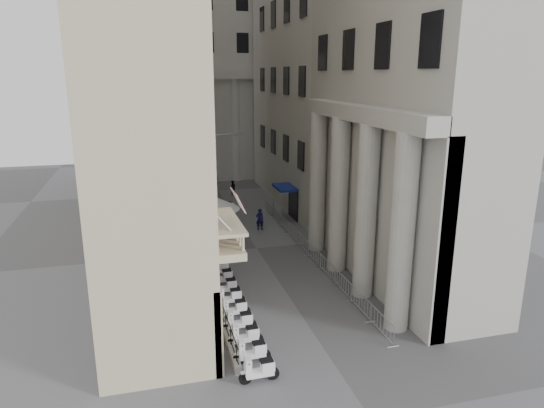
{
  "coord_description": "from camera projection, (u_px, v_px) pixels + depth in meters",
  "views": [
    {
      "loc": [
        -7.56,
        -14.0,
        12.56
      ],
      "look_at": [
        0.09,
        15.03,
        4.5
      ],
      "focal_mm": 32.0,
      "sensor_mm": 36.0,
      "label": 1
    }
  ],
  "objects": [
    {
      "name": "barrier_7",
      "position": [
        284.0,
        229.0,
        40.5
      ],
      "size": [
        0.6,
        2.4,
        1.1
      ],
      "primitive_type": null,
      "color": "#A5A8AD",
      "rests_on": "ground"
    },
    {
      "name": "scooter_9",
      "position": [
        216.0,
        268.0,
        32.44
      ],
      "size": [
        1.41,
        0.59,
        1.5
      ],
      "primitive_type": null,
      "rotation": [
        0.0,
        0.0,
        1.59
      ],
      "color": "white",
      "rests_on": "ground"
    },
    {
      "name": "scooter_8",
      "position": [
        219.0,
        276.0,
        31.11
      ],
      "size": [
        1.41,
        0.59,
        1.5
      ],
      "primitive_type": null,
      "rotation": [
        0.0,
        0.0,
        1.59
      ],
      "color": "white",
      "rests_on": "ground"
    },
    {
      "name": "scooter_7",
      "position": [
        222.0,
        285.0,
        29.78
      ],
      "size": [
        1.41,
        0.59,
        1.5
      ],
      "primitive_type": null,
      "rotation": [
        0.0,
        0.0,
        1.59
      ],
      "color": "white",
      "rests_on": "ground"
    },
    {
      "name": "flag",
      "position": [
        241.0,
        362.0,
        21.88
      ],
      "size": [
        1.0,
        1.4,
        8.2
      ],
      "primitive_type": null,
      "color": "#9E0C11",
      "rests_on": "ground"
    },
    {
      "name": "scooter_1",
      "position": [
        252.0,
        363.0,
        21.8
      ],
      "size": [
        1.41,
        0.59,
        1.5
      ],
      "primitive_type": null,
      "rotation": [
        0.0,
        0.0,
        1.59
      ],
      "color": "white",
      "rests_on": "ground"
    },
    {
      "name": "blue_awning",
      "position": [
        285.0,
        219.0,
        43.5
      ],
      "size": [
        1.6,
        3.0,
        3.0
      ],
      "primitive_type": null,
      "color": "navy",
      "rests_on": "ground"
    },
    {
      "name": "scooter_2",
      "position": [
        246.0,
        346.0,
        23.13
      ],
      "size": [
        1.41,
        0.59,
        1.5
      ],
      "primitive_type": null,
      "rotation": [
        0.0,
        0.0,
        1.59
      ],
      "color": "white",
      "rests_on": "ground"
    },
    {
      "name": "iron_fence",
      "position": [
        201.0,
        259.0,
        33.94
      ],
      "size": [
        0.3,
        28.0,
        1.4
      ],
      "primitive_type": null,
      "color": "black",
      "rests_on": "ground"
    },
    {
      "name": "scooter_4",
      "position": [
        235.0,
        318.0,
        25.79
      ],
      "size": [
        1.41,
        0.59,
        1.5
      ],
      "primitive_type": null,
      "rotation": [
        0.0,
        0.0,
        1.59
      ],
      "color": "white",
      "rests_on": "ground"
    },
    {
      "name": "barrier_1",
      "position": [
        360.0,
        312.0,
        26.49
      ],
      "size": [
        0.6,
        2.4,
        1.1
      ],
      "primitive_type": null,
      "color": "#A5A8AD",
      "rests_on": "ground"
    },
    {
      "name": "barrier_6",
      "position": [
        293.0,
        239.0,
        38.17
      ],
      "size": [
        0.6,
        2.4,
        1.1
      ],
      "primitive_type": null,
      "color": "#A5A8AD",
      "rests_on": "ground"
    },
    {
      "name": "barrier_4",
      "position": [
        314.0,
        262.0,
        33.5
      ],
      "size": [
        0.6,
        2.4,
        1.1
      ],
      "primitive_type": null,
      "color": "#A5A8AD",
      "rests_on": "ground"
    },
    {
      "name": "scooter_12",
      "position": [
        207.0,
        247.0,
        36.42
      ],
      "size": [
        1.41,
        0.59,
        1.5
      ],
      "primitive_type": null,
      "rotation": [
        0.0,
        0.0,
        1.59
      ],
      "color": "white",
      "rests_on": "ground"
    },
    {
      "name": "barrier_3",
      "position": [
        327.0,
        276.0,
        31.16
      ],
      "size": [
        0.6,
        2.4,
        1.1
      ],
      "primitive_type": null,
      "color": "#A5A8AD",
      "rests_on": "ground"
    },
    {
      "name": "pedestrian_a",
      "position": [
        260.0,
        219.0,
        40.18
      ],
      "size": [
        0.69,
        0.48,
        1.82
      ],
      "primitive_type": "imported",
      "rotation": [
        0.0,
        0.0,
        3.2
      ],
      "color": "#0E0E38",
      "rests_on": "ground"
    },
    {
      "name": "left_building",
      "position": [
        136.0,
        6.0,
        32.48
      ],
      "size": [
        5.0,
        36.0,
        34.0
      ],
      "primitive_type": "cube",
      "color": "beige",
      "rests_on": "ground"
    },
    {
      "name": "barrier_8",
      "position": [
        276.0,
        221.0,
        42.84
      ],
      "size": [
        0.6,
        2.4,
        1.1
      ],
      "primitive_type": null,
      "color": "#A5A8AD",
      "rests_on": "ground"
    },
    {
      "name": "barrier_5",
      "position": [
        303.0,
        250.0,
        35.83
      ],
      "size": [
        0.6,
        2.4,
        1.1
      ],
      "primitive_type": null,
      "color": "#A5A8AD",
      "rests_on": "ground"
    },
    {
      "name": "scooter_0",
      "position": [
        260.0,
        381.0,
        20.47
      ],
      "size": [
        1.41,
        0.59,
        1.5
      ],
      "primitive_type": null,
      "rotation": [
        0.0,
        0.0,
        1.59
      ],
      "color": "white",
      "rests_on": "ground"
    },
    {
      "name": "scooter_13",
      "position": [
        205.0,
        241.0,
        37.75
      ],
      "size": [
        1.41,
        0.59,
        1.5
      ],
      "primitive_type": null,
      "rotation": [
        0.0,
        0.0,
        1.59
      ],
      "color": "white",
      "rests_on": "ground"
    },
    {
      "name": "barrier_0",
      "position": [
        381.0,
        334.0,
        24.16
      ],
      "size": [
        0.6,
        2.4,
        1.1
      ],
      "primitive_type": null,
      "color": "#A5A8AD",
      "rests_on": "ground"
    },
    {
      "name": "info_kiosk",
      "position": [
        192.0,
        219.0,
        40.26
      ],
      "size": [
        0.36,
        0.89,
        1.83
      ],
      "rotation": [
        0.0,
        0.0,
        0.1
      ],
      "color": "black",
      "rests_on": "ground"
    },
    {
      "name": "far_building",
      "position": [
        203.0,
        53.0,
        59.13
      ],
      "size": [
        22.0,
        10.0,
        30.0
      ],
      "primitive_type": "cube",
      "color": "#B2B0A8",
      "rests_on": "ground"
    },
    {
      "name": "scooter_3",
      "position": [
        240.0,
        331.0,
        24.46
      ],
      "size": [
        1.41,
        0.59,
        1.5
      ],
      "primitive_type": null,
      "rotation": [
        0.0,
        0.0,
        1.59
      ],
      "color": "white",
      "rests_on": "ground"
    },
    {
      "name": "scooter_11",
      "position": [
        210.0,
        253.0,
        35.09
      ],
      "size": [
        1.41,
        0.59,
        1.5
      ],
      "primitive_type": null,
      "rotation": [
        0.0,
        0.0,
        1.59
      ],
      "color": "white",
      "rests_on": "ground"
    },
    {
      "name": "pedestrian_c",
      "position": [
        230.0,
        211.0,
        42.7
      ],
      "size": [
        0.86,
        0.56,
        1.76
      ],
      "primitive_type": "imported",
      "rotation": [
        0.0,
        0.0,
        3.14
      ],
      "color": "black",
      "rests_on": "ground"
    },
    {
      "name": "scooter_6",
      "position": [
        226.0,
        295.0,
        28.45
      ],
      "size": [
        1.41,
        0.59,
        1.5
      ],
      "primitive_type": null,
      "rotation": [
        0.0,
        0.0,
        1.59
      ],
      "color": "white",
      "rests_on": "ground"
    },
    {
      "name": "street_lamp",
      "position": [
        215.0,
        185.0,
        33.37
      ],
      "size": [
        2.62,
        1.3,
        8.62
      ],
      "rotation": [
        0.0,
        0.0,
        0.42
      ],
      "color": "#9A9DA2",
      "rests_on": "ground"
    },
    {
      "name": "scooter_5",
      "position": [
        230.0,
        306.0,
        27.12
      ],
      "size": [
        1.41,
        0.59,
        1.5
      ],
      "primitive_type": null,
      "rotation": [
        0.0,
        0.0,
        1.59
      ],
      "color": "white",
      "rests_on": "ground"
    },
    {
      "name": "scooter_10",
      "position": [
        213.0,
        260.0,
        33.77
      ],
      "size": [
        1.41,
        0.59,
        1.5
      ],
      "primitive_type": null,
      "rotation": [
        0.0,
        0.0,
        1.59
      ],
      "color": "white",
      "rests_on": "ground"
    },
    {
      "name": "security_tent",
      "position": [
        208.0,
        202.0,
        38.0
      ],
      "size": [
        4.22,
        4.22,
        3.43
      ],
      "color": "white",
      "rests_on": "ground"
    },
    {
      "name": "barrier_9",
      "position": [
        269.0,
        213.0,
        45.17
      ],
      "size": [
        0.6,
        2.4,
        1.1
      ],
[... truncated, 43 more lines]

